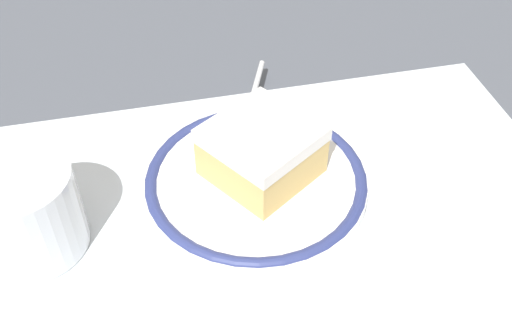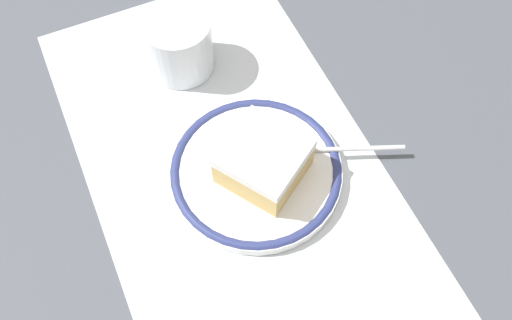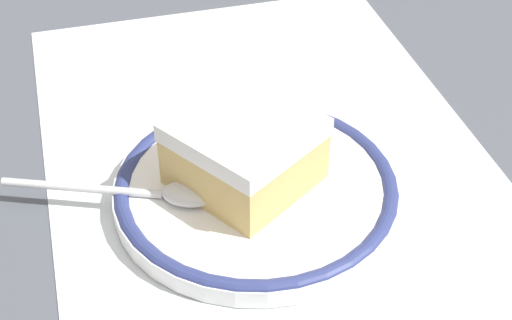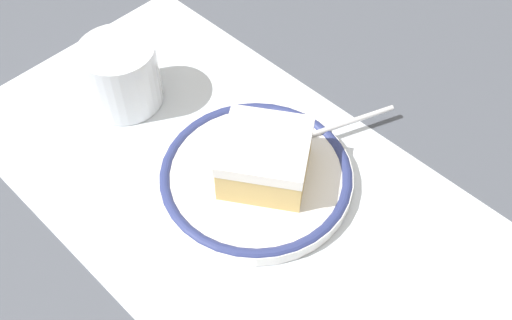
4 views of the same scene
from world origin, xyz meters
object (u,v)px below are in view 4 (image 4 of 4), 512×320
object	(u,v)px
cake_slice	(265,158)
spoon	(301,137)
plate	(256,176)
cup	(126,76)

from	to	relation	value
cake_slice	spoon	distance (m)	0.06
plate	spoon	world-z (taller)	spoon
plate	cup	size ratio (longest dim) A/B	2.35
cake_slice	cup	distance (m)	0.18
spoon	plate	bearing A→B (deg)	-92.68
plate	cup	world-z (taller)	cup
cake_slice	spoon	bearing A→B (deg)	93.39
plate	cake_slice	xyz separation A→B (m)	(0.01, 0.01, 0.03)
cake_slice	spoon	xyz separation A→B (m)	(-0.00, 0.05, -0.02)
plate	spoon	size ratio (longest dim) A/B	1.37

